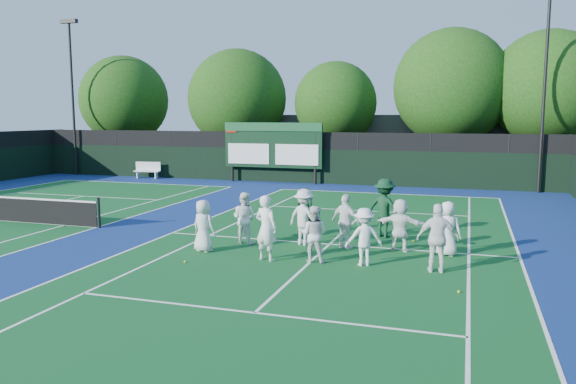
% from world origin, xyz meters
% --- Properties ---
extents(ground, '(120.00, 120.00, 0.00)m').
position_xyz_m(ground, '(0.00, 0.00, 0.00)').
color(ground, '#1C360E').
rests_on(ground, ground).
extents(court_apron, '(34.00, 32.00, 0.01)m').
position_xyz_m(court_apron, '(-6.00, 1.00, 0.00)').
color(court_apron, navy).
rests_on(court_apron, ground).
extents(near_court, '(11.05, 23.85, 0.01)m').
position_xyz_m(near_court, '(0.00, 1.00, 0.01)').
color(near_court, '#105120').
rests_on(near_court, ground).
extents(back_fence, '(34.00, 0.08, 3.00)m').
position_xyz_m(back_fence, '(-6.00, 16.00, 1.36)').
color(back_fence, black).
rests_on(back_fence, ground).
extents(scoreboard, '(6.00, 0.21, 3.55)m').
position_xyz_m(scoreboard, '(-7.01, 15.59, 2.19)').
color(scoreboard, black).
rests_on(scoreboard, ground).
extents(clubhouse, '(18.00, 6.00, 4.00)m').
position_xyz_m(clubhouse, '(-2.00, 24.00, 2.00)').
color(clubhouse, '#59595E').
rests_on(clubhouse, ground).
extents(light_pole_left, '(1.20, 0.30, 10.12)m').
position_xyz_m(light_pole_left, '(-21.00, 15.70, 6.30)').
color(light_pole_left, black).
rests_on(light_pole_left, ground).
extents(light_pole_right, '(1.20, 0.30, 10.12)m').
position_xyz_m(light_pole_right, '(7.50, 15.70, 6.30)').
color(light_pole_right, black).
rests_on(light_pole_right, ground).
extents(bench, '(1.69, 0.68, 1.04)m').
position_xyz_m(bench, '(-15.34, 15.38, 0.56)').
color(bench, white).
rests_on(bench, ground).
extents(tree_a, '(6.24, 6.24, 8.17)m').
position_xyz_m(tree_a, '(-19.50, 19.58, 4.89)').
color(tree_a, black).
rests_on(tree_a, ground).
extents(tree_b, '(6.55, 6.55, 8.34)m').
position_xyz_m(tree_b, '(-10.73, 19.58, 4.89)').
color(tree_b, black).
rests_on(tree_b, ground).
extents(tree_c, '(5.19, 5.19, 7.34)m').
position_xyz_m(tree_c, '(-4.00, 19.58, 4.60)').
color(tree_c, black).
rests_on(tree_c, ground).
extents(tree_d, '(6.86, 6.86, 9.06)m').
position_xyz_m(tree_d, '(3.03, 19.58, 5.45)').
color(tree_d, black).
rests_on(tree_d, ground).
extents(tree_e, '(6.50, 6.50, 8.75)m').
position_xyz_m(tree_e, '(8.25, 19.58, 5.33)').
color(tree_e, black).
rests_on(tree_e, ground).
extents(tennis_ball_0, '(0.07, 0.07, 0.07)m').
position_xyz_m(tennis_ball_0, '(-3.22, -2.34, 0.03)').
color(tennis_ball_0, yellow).
rests_on(tennis_ball_0, ground).
extents(tennis_ball_1, '(0.07, 0.07, 0.07)m').
position_xyz_m(tennis_ball_1, '(-0.14, 3.34, 0.03)').
color(tennis_ball_1, yellow).
rests_on(tennis_ball_1, ground).
extents(tennis_ball_2, '(0.07, 0.07, 0.07)m').
position_xyz_m(tennis_ball_2, '(3.91, -2.77, 0.03)').
color(tennis_ball_2, yellow).
rests_on(tennis_ball_2, ground).
extents(tennis_ball_4, '(0.07, 0.07, 0.07)m').
position_xyz_m(tennis_ball_4, '(1.63, 4.79, 0.03)').
color(tennis_ball_4, yellow).
rests_on(tennis_ball_4, ground).
extents(tennis_ball_5, '(0.07, 0.07, 0.07)m').
position_xyz_m(tennis_ball_5, '(2.45, 2.16, 0.03)').
color(tennis_ball_5, yellow).
rests_on(tennis_ball_5, ground).
extents(player_front_0, '(0.85, 0.67, 1.54)m').
position_xyz_m(player_front_0, '(-3.31, -1.01, 0.77)').
color(player_front_0, silver).
rests_on(player_front_0, ground).
extents(player_front_1, '(0.76, 0.61, 1.83)m').
position_xyz_m(player_front_1, '(-1.21, -1.41, 0.92)').
color(player_front_1, white).
rests_on(player_front_1, ground).
extents(player_front_2, '(0.76, 0.60, 1.55)m').
position_xyz_m(player_front_2, '(0.07, -1.15, 0.78)').
color(player_front_2, silver).
rests_on(player_front_2, ground).
extents(player_front_3, '(1.15, 0.95, 1.55)m').
position_xyz_m(player_front_3, '(1.44, -1.10, 0.78)').
color(player_front_3, white).
rests_on(player_front_3, ground).
extents(player_front_4, '(1.09, 0.57, 1.78)m').
position_xyz_m(player_front_4, '(3.34, -1.19, 0.89)').
color(player_front_4, white).
rests_on(player_front_4, ground).
extents(player_back_0, '(0.88, 0.74, 1.62)m').
position_xyz_m(player_back_0, '(-2.58, 0.35, 0.81)').
color(player_back_0, white).
rests_on(player_back_0, ground).
extents(player_back_1, '(1.29, 1.04, 1.75)m').
position_xyz_m(player_back_1, '(-0.73, 0.70, 0.87)').
color(player_back_1, silver).
rests_on(player_back_1, ground).
extents(player_back_2, '(1.05, 0.75, 1.65)m').
position_xyz_m(player_back_2, '(0.58, 0.61, 0.83)').
color(player_back_2, white).
rests_on(player_back_2, ground).
extents(player_back_3, '(1.50, 0.66, 1.57)m').
position_xyz_m(player_back_3, '(2.16, 0.81, 0.78)').
color(player_back_3, white).
rests_on(player_back_3, ground).
extents(player_back_4, '(0.83, 0.60, 1.58)m').
position_xyz_m(player_back_4, '(3.50, 0.66, 0.79)').
color(player_back_4, white).
rests_on(player_back_4, ground).
extents(coach_left, '(0.59, 0.39, 1.60)m').
position_xyz_m(coach_left, '(-1.11, 2.14, 0.80)').
color(coach_left, '#0E331A').
rests_on(coach_left, ground).
extents(coach_right, '(1.41, 1.07, 1.94)m').
position_xyz_m(coach_right, '(1.45, 2.58, 0.97)').
color(coach_right, '#0E351C').
rests_on(coach_right, ground).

